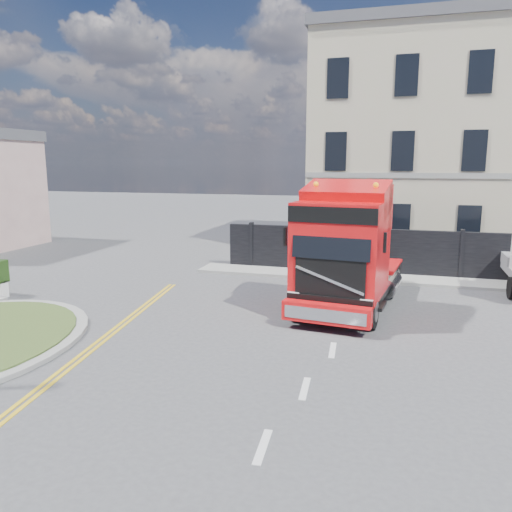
% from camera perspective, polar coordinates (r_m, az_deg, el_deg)
% --- Properties ---
extents(ground, '(120.00, 120.00, 0.00)m').
position_cam_1_polar(ground, '(14.26, -3.04, -8.96)').
color(ground, '#424244').
rests_on(ground, ground).
extents(hoarding_fence, '(18.80, 0.25, 2.00)m').
position_cam_1_polar(hoarding_fence, '(22.13, 21.23, 0.06)').
color(hoarding_fence, black).
rests_on(hoarding_fence, ground).
extents(georgian_building, '(12.30, 10.30, 12.80)m').
position_cam_1_polar(georgian_building, '(29.26, 19.46, 11.97)').
color(georgian_building, '#BBAB94').
rests_on(georgian_building, ground).
extents(pavement_far, '(20.00, 1.60, 0.12)m').
position_cam_1_polar(pavement_far, '(21.39, 19.81, -2.76)').
color(pavement_far, gray).
rests_on(pavement_far, ground).
extents(truck, '(3.34, 7.10, 4.10)m').
position_cam_1_polar(truck, '(16.22, 10.21, 0.01)').
color(truck, black).
rests_on(truck, ground).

